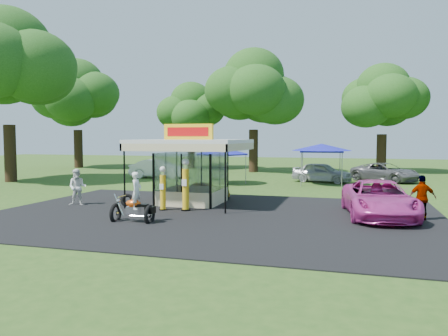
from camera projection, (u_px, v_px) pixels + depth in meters
The scene contains 21 objects.
ground at pixel (195, 224), 17.64m from camera, with size 120.00×120.00×0.00m, color #284D18.
asphalt_apron at pixel (211, 215), 19.55m from camera, with size 20.00×14.00×0.04m, color black.
gas_station_kiosk at pixel (192, 170), 22.86m from camera, with size 5.40×5.40×4.18m.
gas_pump_left at pixel (163, 189), 20.72m from camera, with size 0.40×0.40×2.13m.
gas_pump_right at pixel (186, 186), 20.55m from camera, with size 0.47×0.47×2.51m.
motorcycle at pixel (135, 202), 17.82m from camera, with size 1.84×0.90×2.17m.
spare_tires at pixel (127, 200), 22.01m from camera, with size 0.84×0.63×0.68m.
kiosk_car at pixel (206, 190), 25.06m from camera, with size 1.13×2.82×0.96m, color yellow.
pink_sedan at pixel (379, 199), 19.00m from camera, with size 2.68×5.80×1.61m, color #CF389D.
spectator_west at pixel (77, 187), 22.36m from camera, with size 0.92×0.71×1.88m, color white.
spectator_east_b at pixel (422, 198), 18.22m from camera, with size 1.13×0.47×1.92m, color gray.
bg_car_a at pixel (159, 169), 37.60m from camera, with size 1.71×4.90×1.61m, color silver.
bg_car_c at pixel (322, 172), 33.98m from camera, with size 1.84×4.56×1.55m, color #B8B8BD.
bg_car_d at pixel (385, 172), 34.48m from camera, with size 2.45×5.31×1.48m, color #59595B.
tent_west at pixel (222, 151), 32.69m from camera, with size 3.90×3.90×2.73m.
tent_east at pixel (322, 148), 32.10m from camera, with size 4.34×4.34×3.04m.
oak_far_a at pixel (77, 100), 50.10m from camera, with size 10.31×10.31×12.22m.
oak_far_b at pixel (191, 115), 49.10m from camera, with size 7.97×7.97×9.51m.
oak_far_c at pixel (254, 96), 43.80m from camera, with size 10.30×10.30×12.14m.
oak_far_d at pixel (383, 105), 43.53m from camera, with size 8.92×8.92×10.62m.
oak_near at pixel (8, 75), 33.93m from camera, with size 11.53×11.53×13.28m.
Camera 1 is at (6.01, -16.41, 3.49)m, focal length 35.00 mm.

